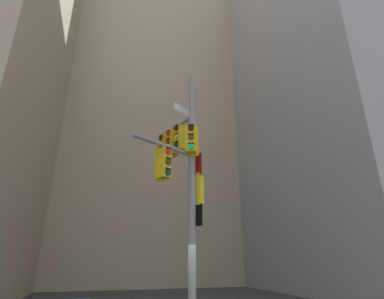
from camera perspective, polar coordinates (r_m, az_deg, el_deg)
The scene contains 3 objects.
building_tower_right at distance 29.35m, azimuth 27.58°, elevation 10.58°, with size 14.63×14.63×32.11m, color #9399A3.
building_mid_block at distance 38.86m, azimuth -8.86°, elevation 10.52°, with size 17.93×17.93×43.86m, color tan.
signal_pole_assembly at distance 10.77m, azimuth -1.71°, elevation -3.33°, with size 2.82×3.53×8.91m.
Camera 1 is at (-2.91, -9.64, 2.03)m, focal length 27.69 mm.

